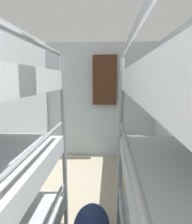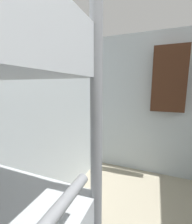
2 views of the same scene
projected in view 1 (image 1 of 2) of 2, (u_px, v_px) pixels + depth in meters
name	position (u px, v px, depth m)	size (l,w,h in m)	color
wall_back	(101.00, 101.00, 3.89)	(2.24, 0.06, 2.21)	silver
hanging_coat	(105.00, 80.00, 3.67)	(0.44, 0.12, 0.90)	#472819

